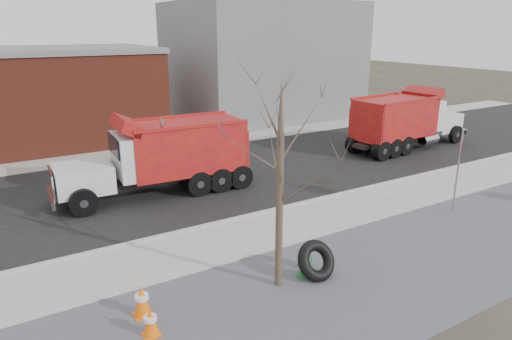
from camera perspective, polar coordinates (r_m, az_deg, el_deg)
ground at (r=15.55m, az=7.29°, el=-6.57°), size 120.00×120.00×0.00m
gravel_verge at (r=13.29m, az=16.83°, el=-11.55°), size 60.00×5.00×0.03m
sidewalk at (r=15.72m, az=6.73°, el=-6.17°), size 60.00×2.50×0.06m
curb at (r=16.67m, az=4.00°, el=-4.58°), size 60.00×0.15×0.11m
road at (r=20.51m, az=-3.63°, el=-0.45°), size 60.00×9.40×0.02m
far_sidewalk at (r=25.51m, az=-9.59°, el=2.95°), size 60.00×2.00×0.06m
building_grey at (r=34.23m, az=0.62°, el=13.56°), size 12.00×10.00×8.00m
bare_tree at (r=10.66m, az=3.04°, el=1.11°), size 3.20×3.20×5.20m
fire_hydrant at (r=12.23m, az=6.11°, el=-11.56°), size 0.47×0.46×0.82m
truck_tire at (r=12.18m, az=7.54°, el=-11.17°), size 1.14×0.91×1.09m
stop_sign at (r=17.18m, az=24.10°, el=1.49°), size 0.67×0.50×2.99m
traffic_cone_near at (r=10.99m, az=-14.07°, el=-15.55°), size 0.41×0.41×0.79m
traffic_cone_far at (r=10.37m, az=-13.05°, el=-17.99°), size 0.36×0.36×0.70m
dump_truck_red_a at (r=25.74m, az=18.25°, el=6.08°), size 7.92×2.71×3.18m
dump_truck_red_b at (r=17.99m, az=-11.48°, el=1.99°), size 7.52×2.53×3.16m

